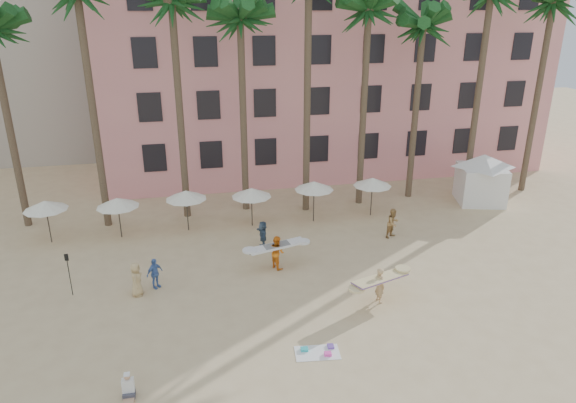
# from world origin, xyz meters

# --- Properties ---
(ground) EXTENTS (120.00, 120.00, 0.00)m
(ground) POSITION_xyz_m (0.00, 0.00, 0.00)
(ground) COLOR #D1B789
(ground) RESTS_ON ground
(pink_hotel) EXTENTS (35.00, 14.00, 16.00)m
(pink_hotel) POSITION_xyz_m (7.00, 26.00, 8.00)
(pink_hotel) COLOR pink
(pink_hotel) RESTS_ON ground
(palm_row) EXTENTS (44.40, 5.40, 16.30)m
(palm_row) POSITION_xyz_m (0.51, 15.00, 12.97)
(palm_row) COLOR brown
(palm_row) RESTS_ON ground
(umbrella_row) EXTENTS (22.50, 2.70, 2.73)m
(umbrella_row) POSITION_xyz_m (-3.00, 12.50, 2.33)
(umbrella_row) COLOR #332B23
(umbrella_row) RESTS_ON ground
(cabana) EXTENTS (5.54, 5.54, 3.50)m
(cabana) POSITION_xyz_m (15.43, 13.39, 2.07)
(cabana) COLOR white
(cabana) RESTS_ON ground
(beach_towel) EXTENTS (1.90, 1.19, 0.14)m
(beach_towel) POSITION_xyz_m (-0.19, -0.76, 0.03)
(beach_towel) COLOR white
(beach_towel) RESTS_ON ground
(carrier_yellow) EXTENTS (3.12, 1.99, 1.76)m
(carrier_yellow) POSITION_xyz_m (3.62, 2.36, 1.00)
(carrier_yellow) COLOR tan
(carrier_yellow) RESTS_ON ground
(carrier_white) EXTENTS (3.07, 1.20, 1.82)m
(carrier_white) POSITION_xyz_m (-0.50, 6.67, 0.97)
(carrier_white) COLOR orange
(carrier_white) RESTS_ON ground
(beachgoers) EXTENTS (15.53, 5.19, 1.82)m
(beachgoers) POSITION_xyz_m (-0.84, 7.79, 0.85)
(beachgoers) COLOR tan
(beachgoers) RESTS_ON ground
(paddle) EXTENTS (0.18, 0.04, 2.23)m
(paddle) POSITION_xyz_m (-10.71, 5.93, 1.41)
(paddle) COLOR black
(paddle) RESTS_ON ground
(seated_man) EXTENTS (0.43, 0.75, 0.98)m
(seated_man) POSITION_xyz_m (-7.49, -1.84, 0.34)
(seated_man) COLOR #3F3F4C
(seated_man) RESTS_ON ground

